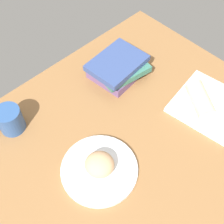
{
  "coord_description": "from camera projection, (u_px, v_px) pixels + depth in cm",
  "views": [
    {
      "loc": [
        -37.58,
        -32.22,
        90.0
      ],
      "look_at": [
        3.66,
        10.64,
        7.0
      ],
      "focal_mm": 48.1,
      "sensor_mm": 36.0,
      "label": 1
    }
  ],
  "objects": [
    {
      "name": "dining_table",
      "position": [
        126.0,
        145.0,
        1.0
      ],
      "size": [
        110.0,
        90.0,
        4.0
      ],
      "primitive_type": "cube",
      "color": "olive",
      "rests_on": "ground"
    },
    {
      "name": "round_plate",
      "position": [
        99.0,
        170.0,
        0.92
      ],
      "size": [
        23.81,
        23.81,
        1.4
      ],
      "primitive_type": "cylinder",
      "color": "white",
      "rests_on": "dining_table"
    },
    {
      "name": "scone_pastry",
      "position": [
        100.0,
        164.0,
        0.89
      ],
      "size": [
        11.42,
        11.6,
        5.67
      ],
      "primitive_type": "ellipsoid",
      "rotation": [
        0.0,
        0.0,
        1.96
      ],
      "color": "tan",
      "rests_on": "round_plate"
    },
    {
      "name": "square_plate",
      "position": [
        209.0,
        105.0,
        1.07
      ],
      "size": [
        26.33,
        26.33,
        1.6
      ],
      "primitive_type": "cube",
      "rotation": [
        0.0,
        0.0,
        0.14
      ],
      "color": "white",
      "rests_on": "dining_table"
    },
    {
      "name": "breakfast_wrap",
      "position": [
        200.0,
        100.0,
        1.03
      ],
      "size": [
        12.6,
        14.84,
        6.18
      ],
      "primitive_type": "cylinder",
      "rotation": [
        1.57,
        0.0,
        2.57
      ],
      "color": "beige",
      "rests_on": "square_plate"
    },
    {
      "name": "book_stack",
      "position": [
        118.0,
        68.0,
        1.13
      ],
      "size": [
        21.92,
        19.19,
        8.35
      ],
      "color": "#6B4C7A",
      "rests_on": "dining_table"
    },
    {
      "name": "coffee_mug",
      "position": [
        9.0,
        120.0,
        0.98
      ],
      "size": [
        12.91,
        8.44,
        8.98
      ],
      "color": "#2D518C",
      "rests_on": "dining_table"
    }
  ]
}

